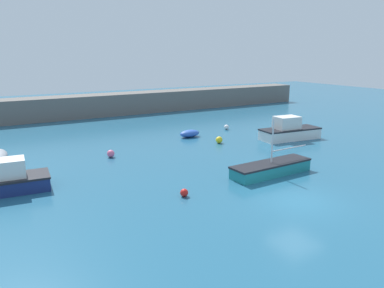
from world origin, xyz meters
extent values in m
cube|color=#235B7A|center=(0.00, 0.00, -0.10)|extent=(120.00, 120.00, 0.20)
cube|color=#66605B|center=(0.00, 31.61, 1.27)|extent=(57.07, 3.29, 2.55)
ellipsoid|color=#2D56B7|center=(2.59, 15.81, 0.33)|extent=(2.03, 1.21, 0.66)
cube|color=navy|center=(-13.06, 8.94, 0.36)|extent=(4.77, 2.34, 0.72)
cube|color=black|center=(-13.06, 8.94, 0.78)|extent=(4.86, 2.39, 0.12)
cube|color=silver|center=(-12.71, 8.91, 1.28)|extent=(1.71, 1.52, 1.13)
cube|color=teal|center=(1.74, 3.95, 0.34)|extent=(5.61, 1.75, 0.67)
cube|color=black|center=(1.74, 3.95, 0.73)|extent=(5.72, 1.78, 0.12)
cylinder|color=silver|center=(1.74, 3.95, 2.14)|extent=(0.09, 0.09, 2.94)
cylinder|color=silver|center=(3.26, 4.02, 1.50)|extent=(3.04, 0.21, 0.07)
cube|color=white|center=(9.87, 10.64, 0.43)|extent=(5.55, 2.45, 0.86)
cube|color=black|center=(9.87, 10.64, 0.92)|extent=(5.66, 2.50, 0.12)
cube|color=silver|center=(9.47, 10.68, 1.46)|extent=(2.23, 1.67, 1.20)
sphere|color=white|center=(7.43, 16.91, 0.25)|extent=(0.49, 0.49, 0.49)
sphere|color=yellow|center=(3.59, 12.50, 0.29)|extent=(0.58, 0.58, 0.58)
sphere|color=red|center=(-4.80, 3.42, 0.22)|extent=(0.43, 0.43, 0.43)
sphere|color=#EA668C|center=(-5.76, 12.87, 0.27)|extent=(0.55, 0.55, 0.55)
camera|label=1|loc=(-13.82, -13.03, 7.52)|focal=35.00mm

